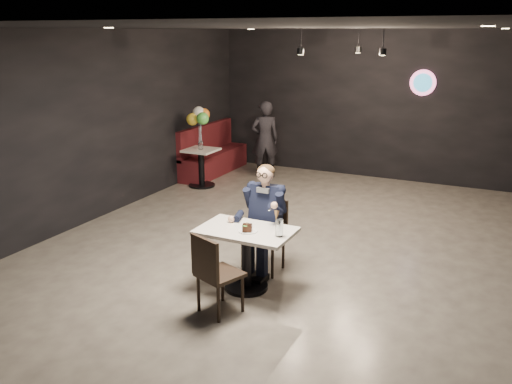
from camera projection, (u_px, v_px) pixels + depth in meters
The scene contains 17 objects.
floor at pixel (297, 252), 7.56m from camera, with size 9.00×9.00×0.00m, color gray.
wall_sign at pixel (423, 83), 10.51m from camera, with size 0.50×0.06×0.50m, color pink, non-canonical shape.
pendant_lights at pixel (348, 36), 8.46m from camera, with size 1.40×1.20×0.36m, color black.
main_table at pixel (246, 259), 6.38m from camera, with size 1.10×0.70×0.75m, color silver.
chair_far at pixel (266, 237), 6.83m from camera, with size 0.42×0.46×0.92m, color black.
chair_near at pixel (220, 273), 5.82m from camera, with size 0.42×0.46×0.92m, color black.
seated_man at pixel (266, 218), 6.76m from camera, with size 0.60×0.80×1.44m, color black.
dessert_plate at pixel (248, 231), 6.20m from camera, with size 0.22×0.22×0.01m, color white.
cake_slice at pixel (247, 228), 6.17m from camera, with size 0.11×0.09×0.07m, color black.
mint_leaf at pixel (245, 226), 6.11m from camera, with size 0.06×0.04×0.01m, color #337C28.
sundae_glass at pixel (279, 228), 6.03m from camera, with size 0.09×0.09×0.20m, color silver.
wafer_cone at pixel (277, 216), 6.00m from camera, with size 0.06×0.06×0.12m, color tan.
booth_bench at pixel (214, 149), 11.61m from camera, with size 0.52×2.09×1.05m, color #46100F.
side_table at pixel (201, 168), 10.67m from camera, with size 0.59×0.59×0.74m, color silver.
balloon_vase at pixel (201, 145), 10.54m from camera, with size 0.10×0.10×0.15m, color silver.
balloon_bunch at pixel (200, 123), 10.42m from camera, with size 0.43×0.43×0.71m, color yellow.
passerby at pixel (265, 139), 11.27m from camera, with size 0.58×0.38×1.60m, color black.
Camera 1 is at (2.55, -6.56, 2.95)m, focal length 38.00 mm.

